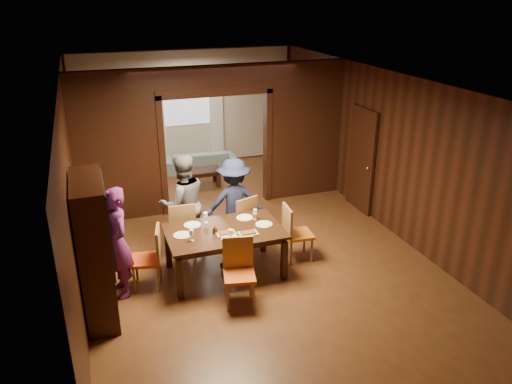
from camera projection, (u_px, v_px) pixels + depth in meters
name	position (u px, v px, depth m)	size (l,w,h in m)	color
floor	(241.00, 238.00, 9.11)	(9.00, 9.00, 0.00)	#4F2C16
ceiling	(239.00, 78.00, 8.02)	(5.50, 9.00, 0.02)	silver
room_walls	(212.00, 133.00, 10.19)	(5.52, 9.01, 2.90)	black
person_purple	(117.00, 243.00, 7.16)	(0.61, 0.40, 1.68)	#612161
person_grey	(183.00, 204.00, 8.43)	(0.84, 0.65, 1.73)	#58585F
person_navy	(234.00, 202.00, 8.67)	(1.02, 0.59, 1.58)	#1A1F42
sofa	(200.00, 161.00, 12.43)	(1.76, 0.69, 0.51)	#7C9EA3
serving_bowl	(230.00, 226.00, 7.78)	(0.34, 0.34, 0.08)	black
dining_table	(225.00, 252.00, 7.87)	(1.80, 1.12, 0.76)	black
coffee_table	(203.00, 178.00, 11.47)	(0.80, 0.50, 0.40)	black
chair_left	(146.00, 258.00, 7.48)	(0.44, 0.44, 0.97)	#CE4213
chair_right	(298.00, 232.00, 8.26)	(0.44, 0.44, 0.97)	orange
chair_far_l	(182.00, 227.00, 8.46)	(0.44, 0.44, 0.97)	#D75614
chair_far_r	(240.00, 220.00, 8.69)	(0.44, 0.44, 0.97)	red
chair_near	(239.00, 274.00, 7.07)	(0.44, 0.44, 0.97)	#C94E12
hutch	(94.00, 250.00, 6.65)	(0.40, 1.20, 2.00)	black
door_right	(361.00, 160.00, 9.98)	(0.06, 0.90, 2.10)	black
window_far	(186.00, 99.00, 12.35)	(1.20, 0.03, 1.30)	silver
curtain_left	(157.00, 120.00, 12.26)	(0.35, 0.06, 2.40)	white
curtain_right	(216.00, 115.00, 12.72)	(0.35, 0.06, 2.40)	white
plate_left	(182.00, 235.00, 7.56)	(0.27, 0.27, 0.01)	silver
plate_far_l	(193.00, 225.00, 7.89)	(0.27, 0.27, 0.01)	silver
plate_far_r	(245.00, 218.00, 8.14)	(0.27, 0.27, 0.01)	white
plate_right	(264.00, 224.00, 7.91)	(0.27, 0.27, 0.01)	silver
plate_near	(230.00, 239.00, 7.45)	(0.27, 0.27, 0.01)	silver
platter_a	(226.00, 233.00, 7.60)	(0.30, 0.20, 0.04)	gray
platter_b	(248.00, 233.00, 7.60)	(0.30, 0.20, 0.04)	gray
wineglass_left	(192.00, 235.00, 7.37)	(0.08, 0.08, 0.18)	silver
wineglass_far	(206.00, 218.00, 7.94)	(0.08, 0.08, 0.18)	silver
wineglass_right	(255.00, 214.00, 8.05)	(0.08, 0.08, 0.18)	silver
tumbler	(230.00, 234.00, 7.46)	(0.07, 0.07, 0.14)	silver
condiment_jar	(215.00, 230.00, 7.62)	(0.08, 0.08, 0.11)	#4F2612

